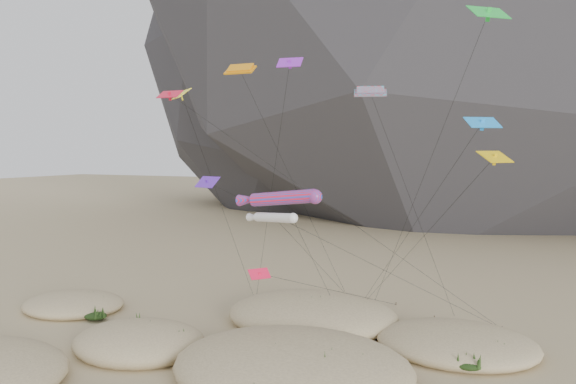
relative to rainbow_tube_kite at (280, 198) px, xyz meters
The scene contains 8 objects.
dunes 12.11m from the rainbow_tube_kite, 115.26° to the right, with size 50.18×37.84×3.57m.
dune_grass 11.90m from the rainbow_tube_kite, 100.64° to the right, with size 42.37×29.71×1.60m.
kite_stakes 18.70m from the rainbow_tube_kite, 84.46° to the left, with size 24.08×4.70×0.30m.
rainbow_tube_kite is the anchor object (origin of this frame).
white_tube_kite 1.58m from the rainbow_tube_kite, 119.02° to the right, with size 5.30×18.39×11.21m.
orange_parafoil 12.59m from the rainbow_tube_kite, 140.53° to the left, with size 8.40×10.49×22.92m.
multi_parafoil 11.02m from the rainbow_tube_kite, 45.74° to the left, with size 6.84×11.46×20.63m.
delta_kites 6.81m from the rainbow_tube_kite, 26.87° to the left, with size 26.10×21.82×25.31m.
Camera 1 is at (17.10, -28.70, 15.61)m, focal length 35.00 mm.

